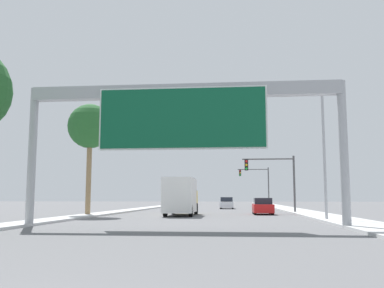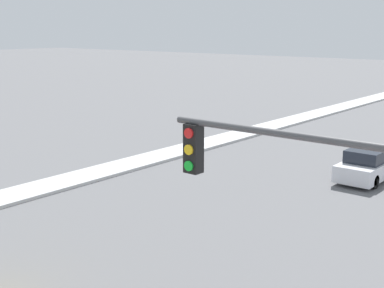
# 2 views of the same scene
# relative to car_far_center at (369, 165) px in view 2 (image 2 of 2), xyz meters

# --- Properties ---
(median_strip_left) EXTENTS (2.00, 120.00, 0.15)m
(median_strip_left) POSITION_rel_car_far_center_xyz_m (-10.75, 5.95, -0.65)
(median_strip_left) COLOR #BDBDBD
(median_strip_left) RESTS_ON ground
(car_far_center) EXTENTS (1.79, 4.50, 1.54)m
(car_far_center) POSITION_rel_car_far_center_xyz_m (0.00, 0.00, 0.00)
(car_far_center) COLOR silver
(car_far_center) RESTS_ON ground
(traffic_light_near_intersection) EXTENTS (5.06, 0.32, 5.54)m
(traffic_light_near_intersection) POSITION_rel_car_far_center_xyz_m (5.03, -16.05, 3.09)
(traffic_light_near_intersection) COLOR #4C4C4F
(traffic_light_near_intersection) RESTS_ON ground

